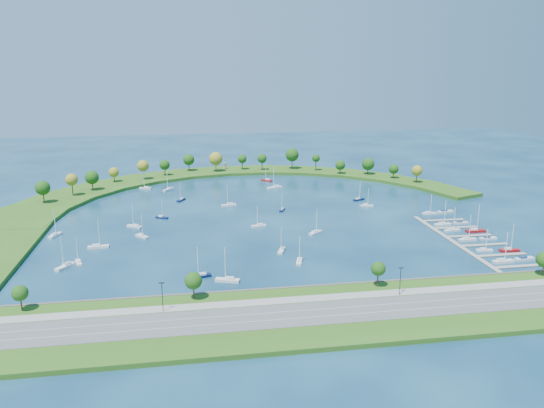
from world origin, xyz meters
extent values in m
plane|color=#072641|center=(0.00, 0.00, 0.00)|extent=(700.00, 700.00, 0.00)
cube|color=#2E5316|center=(0.00, -124.00, 0.80)|extent=(420.00, 42.00, 1.60)
cube|color=#474442|center=(0.00, -102.50, 0.90)|extent=(420.00, 1.20, 1.80)
cube|color=#515154|center=(0.00, -124.00, 1.66)|extent=(420.00, 16.00, 0.12)
cube|color=gray|center=(0.00, -113.00, 1.66)|extent=(420.00, 5.00, 0.12)
cube|color=silver|center=(0.00, -126.50, 1.73)|extent=(420.00, 0.15, 0.02)
cube|color=silver|center=(0.00, -121.50, 1.73)|extent=(420.00, 0.15, 0.02)
cylinder|color=#382314|center=(-95.00, -107.00, 4.05)|extent=(0.56, 0.56, 4.90)
sphere|color=#1B4310|center=(-95.00, -107.00, 7.54)|extent=(5.20, 5.20, 5.20)
cylinder|color=#382314|center=(-40.00, -107.00, 4.22)|extent=(0.56, 0.56, 5.25)
sphere|color=#1B4310|center=(-40.00, -107.00, 8.05)|extent=(6.00, 6.00, 6.00)
cylinder|color=#382314|center=(25.00, -107.00, 4.40)|extent=(0.56, 0.56, 5.60)
sphere|color=#1B4310|center=(25.00, -107.00, 8.24)|extent=(5.20, 5.20, 5.20)
cylinder|color=#382314|center=(90.00, -107.00, 4.05)|extent=(0.56, 0.56, 4.90)
sphere|color=#1B4310|center=(90.00, -107.00, 7.70)|extent=(6.00, 6.00, 6.00)
cylinder|color=black|center=(-50.00, -115.00, 6.60)|extent=(0.24, 0.24, 10.00)
cylinder|color=black|center=(30.00, -115.00, 6.60)|extent=(0.24, 0.24, 10.00)
cube|color=#2E5316|center=(-126.75, 7.81, 1.00)|extent=(43.73, 48.72, 2.00)
cube|color=#2E5316|center=(-118.83, 37.57, 1.00)|extent=(50.23, 54.30, 2.00)
cube|color=#2E5316|center=(-104.03, 64.58, 1.00)|extent=(54.07, 56.09, 2.00)
cube|color=#2E5316|center=(-83.21, 87.27, 1.00)|extent=(55.20, 54.07, 2.00)
cube|color=#2E5316|center=(-57.57, 104.32, 1.00)|extent=(53.65, 48.47, 2.00)
cube|color=#2E5316|center=(-28.60, 114.76, 1.00)|extent=(49.62, 39.75, 2.00)
cube|color=#2E5316|center=(2.03, 117.98, 1.00)|extent=(44.32, 29.96, 2.00)
cube|color=#2E5316|center=(32.54, 113.79, 1.00)|extent=(49.49, 38.05, 2.00)
cube|color=#2E5316|center=(61.17, 102.44, 1.00)|extent=(51.13, 44.12, 2.00)
cube|color=#2E5316|center=(86.25, 84.58, 1.00)|extent=(49.19, 47.96, 2.00)
cube|color=#2E5316|center=(106.34, 61.24, 1.00)|extent=(43.90, 49.49, 2.00)
cube|color=#2E5316|center=(120.28, 33.78, 1.00)|extent=(35.67, 48.74, 2.00)
cylinder|color=#382314|center=(-121.85, 36.01, 5.56)|extent=(0.56, 0.56, 7.12)
sphere|color=#1B4310|center=(-121.85, 36.01, 10.79)|extent=(8.34, 8.34, 8.34)
cylinder|color=#382314|center=(-108.97, 51.23, 6.22)|extent=(0.56, 0.56, 8.43)
sphere|color=olive|center=(-108.97, 51.23, 11.88)|extent=(7.24, 7.24, 7.24)
cylinder|color=#382314|center=(-99.48, 64.47, 5.24)|extent=(0.56, 0.56, 6.48)
sphere|color=#1B4310|center=(-99.48, 64.47, 10.20)|extent=(8.59, 8.59, 8.59)
cylinder|color=#382314|center=(-89.07, 87.15, 4.65)|extent=(0.56, 0.56, 5.31)
sphere|color=olive|center=(-89.07, 87.15, 8.64)|extent=(6.69, 6.69, 6.69)
cylinder|color=#382314|center=(-70.14, 92.20, 5.99)|extent=(0.56, 0.56, 7.98)
sphere|color=olive|center=(-70.14, 92.20, 11.56)|extent=(7.92, 7.92, 7.92)
cylinder|color=#382314|center=(-56.06, 103.88, 5.09)|extent=(0.56, 0.56, 6.18)
sphere|color=#1B4310|center=(-56.06, 103.88, 9.64)|extent=(7.30, 7.30, 7.30)
cylinder|color=#382314|center=(-39.01, 117.93, 5.34)|extent=(0.56, 0.56, 6.69)
sphere|color=#1B4310|center=(-39.01, 117.93, 10.34)|extent=(8.27, 8.27, 8.27)
cylinder|color=#382314|center=(-19.37, 112.63, 5.76)|extent=(0.56, 0.56, 7.52)
sphere|color=olive|center=(-19.37, 112.63, 11.48)|extent=(9.82, 9.82, 9.82)
cylinder|color=#382314|center=(0.63, 116.96, 5.37)|extent=(0.56, 0.56, 6.74)
sphere|color=#1B4310|center=(0.63, 116.96, 10.05)|extent=(6.58, 6.58, 6.58)
cylinder|color=#382314|center=(14.97, 112.47, 5.68)|extent=(0.56, 0.56, 7.36)
sphere|color=#1B4310|center=(14.97, 112.47, 10.76)|extent=(6.99, 6.99, 6.99)
cylinder|color=#382314|center=(37.99, 113.39, 6.38)|extent=(0.56, 0.56, 8.77)
sphere|color=#1B4310|center=(37.99, 113.39, 12.76)|extent=(9.98, 9.98, 9.98)
cylinder|color=#382314|center=(54.11, 104.03, 6.09)|extent=(0.56, 0.56, 8.19)
sphere|color=#1B4310|center=(54.11, 104.03, 11.37)|extent=(5.92, 5.92, 5.92)
cylinder|color=#382314|center=(68.65, 89.81, 4.43)|extent=(0.56, 0.56, 4.86)
sphere|color=#1B4310|center=(68.65, 89.81, 8.29)|extent=(7.13, 7.13, 7.13)
cylinder|color=#382314|center=(87.79, 84.65, 4.82)|extent=(0.56, 0.56, 5.64)
sphere|color=#1B4310|center=(87.79, 84.65, 9.40)|extent=(8.83, 8.83, 8.83)
cylinder|color=#382314|center=(100.57, 68.39, 4.60)|extent=(0.56, 0.56, 5.21)
sphere|color=#1B4310|center=(100.57, 68.39, 8.55)|extent=(6.69, 6.69, 6.69)
cylinder|color=#382314|center=(110.39, 52.34, 5.40)|extent=(0.56, 0.56, 6.80)
sphere|color=olive|center=(110.39, 52.34, 10.22)|extent=(7.10, 7.10, 7.10)
cylinder|color=gray|center=(-12.31, 121.16, 4.15)|extent=(2.20, 2.20, 4.30)
cylinder|color=gray|center=(-12.31, 121.16, 6.45)|extent=(2.60, 2.60, 0.30)
cube|color=gray|center=(78.00, -61.00, 0.35)|extent=(2.20, 82.00, 0.40)
cube|color=gray|center=(90.10, -94.00, 0.35)|extent=(22.00, 2.00, 0.40)
cube|color=gray|center=(90.10, -80.80, 0.35)|extent=(22.00, 2.00, 0.40)
cylinder|color=#382314|center=(101.00, -80.80, 0.60)|extent=(0.36, 0.36, 1.60)
cube|color=gray|center=(90.10, -67.60, 0.35)|extent=(22.00, 2.00, 0.40)
cylinder|color=#382314|center=(101.00, -67.60, 0.60)|extent=(0.36, 0.36, 1.60)
cube|color=gray|center=(90.10, -54.40, 0.35)|extent=(22.00, 2.00, 0.40)
cylinder|color=#382314|center=(101.00, -54.40, 0.60)|extent=(0.36, 0.36, 1.60)
cube|color=gray|center=(90.10, -41.20, 0.35)|extent=(22.00, 2.00, 0.40)
cylinder|color=#382314|center=(101.00, -41.20, 0.60)|extent=(0.36, 0.36, 1.60)
cube|color=gray|center=(90.10, -28.00, 0.35)|extent=(22.00, 2.00, 0.40)
cylinder|color=#382314|center=(101.00, -28.00, 0.60)|extent=(0.36, 0.36, 1.60)
cube|color=silver|center=(19.16, -38.49, 0.48)|extent=(7.70, 6.79, 0.97)
cube|color=silver|center=(18.53, -38.99, 1.30)|extent=(3.19, 2.99, 0.68)
cylinder|color=silver|center=(19.66, -38.09, 6.40)|extent=(0.32, 0.32, 10.87)
cube|color=silver|center=(-67.87, 71.42, 0.48)|extent=(8.25, 4.42, 0.95)
cube|color=silver|center=(-67.11, 71.19, 1.29)|extent=(3.11, 2.29, 0.67)
cylinder|color=silver|center=(-68.48, 71.61, 6.32)|extent=(0.32, 0.32, 10.73)
cube|color=silver|center=(-90.13, -65.78, 0.55)|extent=(7.24, 9.01, 1.10)
cube|color=silver|center=(-89.62, -65.03, 1.48)|extent=(3.28, 3.65, 0.77)
cylinder|color=silver|center=(-90.54, -66.39, 7.27)|extent=(0.32, 0.32, 12.34)
cube|color=#09143A|center=(-54.66, -0.08, 0.41)|extent=(6.90, 5.03, 0.82)
cube|color=silver|center=(-55.26, 0.25, 1.11)|extent=(2.75, 2.34, 0.57)
cylinder|color=silver|center=(-54.18, -0.35, 5.44)|extent=(0.32, 0.32, 9.24)
cube|color=silver|center=(-1.55, -60.84, 0.46)|extent=(4.82, 7.98, 0.93)
cube|color=silver|center=(-1.27, -60.12, 1.25)|extent=(2.39, 3.07, 0.65)
cylinder|color=silver|center=(-1.77, -61.42, 6.14)|extent=(0.32, 0.32, 10.43)
cube|color=silver|center=(-62.66, -30.95, 0.47)|extent=(6.77, 7.24, 0.93)
cube|color=silver|center=(-63.17, -30.37, 1.26)|extent=(2.94, 3.04, 0.65)
cylinder|color=silver|center=(-62.25, -31.41, 6.16)|extent=(0.32, 0.32, 10.47)
cube|color=silver|center=(-80.64, -43.38, 0.54)|extent=(9.26, 3.40, 1.09)
cube|color=silver|center=(-81.54, -43.46, 1.47)|extent=(3.33, 2.07, 0.76)
cylinder|color=silver|center=(-79.92, -43.31, 7.20)|extent=(0.32, 0.32, 12.22)
cube|color=silver|center=(3.32, -74.98, 0.46)|extent=(4.17, 7.87, 0.91)
cube|color=silver|center=(3.11, -75.70, 1.23)|extent=(2.17, 2.97, 0.64)
cylinder|color=silver|center=(3.50, -74.39, 6.03)|extent=(0.32, 0.32, 10.24)
cube|color=silver|center=(-27.35, -90.00, 0.55)|extent=(9.44, 5.35, 1.09)
cube|color=silver|center=(-26.49, -90.29, 1.48)|extent=(3.59, 2.72, 0.76)
cylinder|color=silver|center=(-28.04, -89.76, 7.24)|extent=(0.32, 0.32, 12.29)
cube|color=#09143A|center=(-44.73, 36.13, 0.47)|extent=(5.48, 7.92, 0.93)
cube|color=silver|center=(-44.38, 36.82, 1.26)|extent=(2.60, 3.12, 0.65)
cylinder|color=silver|center=(-45.01, 35.58, 6.18)|extent=(0.32, 0.32, 10.50)
cube|color=silver|center=(-6.39, -23.15, 0.45)|extent=(7.75, 3.44, 0.90)
cube|color=silver|center=(-5.66, -23.01, 1.21)|extent=(2.85, 1.93, 0.63)
cylinder|color=silver|center=(-6.98, -23.26, 5.96)|extent=(0.32, 0.32, 10.12)
cube|color=silver|center=(-17.74, 19.50, 0.52)|extent=(8.92, 3.82, 1.04)
cube|color=silver|center=(-16.89, 19.64, 1.40)|extent=(3.26, 2.17, 0.73)
cylinder|color=silver|center=(-18.43, 19.39, 6.87)|extent=(0.32, 0.32, 11.67)
cube|color=silver|center=(-67.52, -14.28, 0.49)|extent=(8.12, 6.35, 0.98)
cube|color=silver|center=(-66.83, -14.72, 1.32)|extent=(3.27, 2.90, 0.69)
cylinder|color=silver|center=(-68.07, -13.93, 6.50)|extent=(0.32, 0.32, 11.04)
cube|color=silver|center=(-85.78, -61.62, 0.43)|extent=(4.11, 7.40, 0.86)
cube|color=silver|center=(-85.56, -62.29, 1.15)|extent=(2.10, 2.81, 0.60)
cylinder|color=silver|center=(-85.96, -61.08, 5.67)|extent=(0.32, 0.32, 9.62)
cube|color=silver|center=(60.00, 5.83, 0.43)|extent=(7.41, 2.73, 0.87)
cube|color=silver|center=(59.28, 5.90, 1.17)|extent=(2.66, 1.66, 0.61)
cylinder|color=silver|center=(60.58, 5.78, 5.76)|extent=(0.32, 0.32, 9.78)
cube|color=maroon|center=(13.84, 82.56, 0.48)|extent=(7.76, 6.34, 0.95)
cube|color=silver|center=(14.49, 82.11, 1.28)|extent=(3.16, 2.86, 0.67)
cylinder|color=silver|center=(13.32, 82.92, 6.29)|extent=(0.32, 0.32, 10.69)
cube|color=silver|center=(-103.21, -22.86, 0.50)|extent=(5.59, 8.64, 1.01)
cube|color=silver|center=(-103.55, -23.63, 1.36)|extent=(2.71, 3.36, 0.71)
cylinder|color=silver|center=(-102.93, -22.24, 6.69)|extent=(0.32, 0.32, 11.36)
cube|color=silver|center=(15.64, 59.28, 0.60)|extent=(10.38, 6.17, 1.20)
cube|color=silver|center=(16.58, 59.63, 1.63)|extent=(3.98, 3.08, 0.84)
cylinder|color=silver|center=(14.89, 59.00, 7.98)|extent=(0.32, 0.32, 13.55)
cube|color=#09143A|center=(10.66, 4.68, 0.40)|extent=(4.25, 6.81, 0.79)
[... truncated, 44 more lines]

